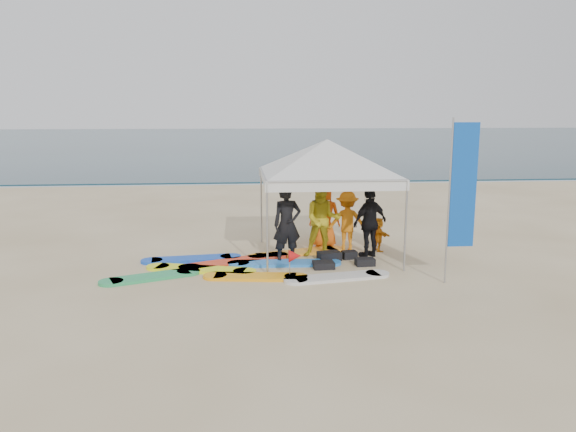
# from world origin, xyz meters

# --- Properties ---
(ground) EXTENTS (120.00, 120.00, 0.00)m
(ground) POSITION_xyz_m (0.00, 0.00, 0.00)
(ground) COLOR beige
(ground) RESTS_ON ground
(ocean) EXTENTS (160.00, 84.00, 0.08)m
(ocean) POSITION_xyz_m (0.00, 60.00, 0.04)
(ocean) COLOR #0C2633
(ocean) RESTS_ON ground
(shoreline_foam) EXTENTS (160.00, 1.20, 0.01)m
(shoreline_foam) POSITION_xyz_m (0.00, 18.20, 0.00)
(shoreline_foam) COLOR silver
(shoreline_foam) RESTS_ON ground
(person_black_a) EXTENTS (0.79, 0.60, 1.94)m
(person_black_a) POSITION_xyz_m (-0.42, 2.72, 0.97)
(person_black_a) COLOR black
(person_black_a) RESTS_ON ground
(person_yellow) EXTENTS (0.99, 0.79, 1.94)m
(person_yellow) POSITION_xyz_m (0.54, 3.22, 0.97)
(person_yellow) COLOR gold
(person_yellow) RESTS_ON ground
(person_orange_a) EXTENTS (1.09, 0.68, 1.62)m
(person_orange_a) POSITION_xyz_m (1.28, 3.74, 0.81)
(person_orange_a) COLOR orange
(person_orange_a) RESTS_ON ground
(person_black_b) EXTENTS (1.14, 0.89, 1.80)m
(person_black_b) POSITION_xyz_m (1.75, 3.09, 0.90)
(person_black_b) COLOR black
(person_black_b) RESTS_ON ground
(person_orange_b) EXTENTS (0.97, 0.75, 1.77)m
(person_orange_b) POSITION_xyz_m (0.74, 4.22, 0.88)
(person_orange_b) COLOR orange
(person_orange_b) RESTS_ON ground
(person_seated) EXTENTS (0.44, 0.88, 0.91)m
(person_seated) POSITION_xyz_m (2.14, 3.66, 0.46)
(person_seated) COLOR orange
(person_seated) RESTS_ON ground
(canopy_tent) EXTENTS (4.57, 4.57, 3.44)m
(canopy_tent) POSITION_xyz_m (0.66, 3.34, 3.00)
(canopy_tent) COLOR #A5A5A8
(canopy_tent) RESTS_ON ground
(feather_flag) EXTENTS (0.60, 0.04, 3.59)m
(feather_flag) POSITION_xyz_m (3.16, 0.73, 2.11)
(feather_flag) COLOR #A5A5A8
(feather_flag) RESTS_ON ground
(marker_pennant) EXTENTS (0.28, 0.28, 0.64)m
(marker_pennant) POSITION_xyz_m (-0.35, 1.45, 0.49)
(marker_pennant) COLOR #A5A5A8
(marker_pennant) RESTS_ON ground
(gear_pile) EXTENTS (1.54, 1.18, 0.22)m
(gear_pile) POSITION_xyz_m (0.84, 2.54, 0.10)
(gear_pile) COLOR black
(gear_pile) RESTS_ON ground
(surfboard_spread) EXTENTS (6.11, 3.30, 0.07)m
(surfboard_spread) POSITION_xyz_m (-1.44, 2.35, 0.04)
(surfboard_spread) COLOR #F2FF1A
(surfboard_spread) RESTS_ON ground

